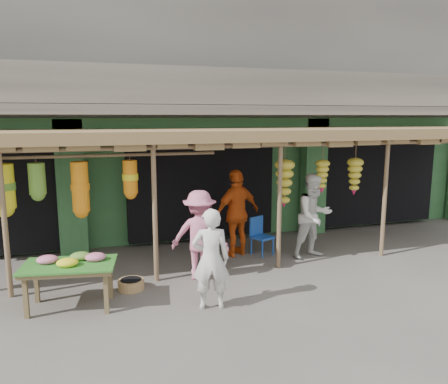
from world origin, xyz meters
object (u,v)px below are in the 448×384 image
object	(u,v)px
person_right	(314,216)
person_vendor	(237,213)
blue_chair	(260,234)
person_shopper	(200,235)
flower_table	(70,266)
person_front	(211,259)

from	to	relation	value
person_right	person_vendor	world-z (taller)	person_vendor
blue_chair	person_right	world-z (taller)	person_right
person_right	person_shopper	world-z (taller)	person_right
flower_table	person_vendor	distance (m)	3.86
person_vendor	person_shopper	world-z (taller)	person_vendor
person_shopper	flower_table	bearing A→B (deg)	40.41
flower_table	person_front	xyz separation A→B (m)	(2.14, -0.71, 0.13)
blue_chair	person_front	bearing A→B (deg)	-151.32
blue_chair	person_right	distance (m)	1.26
flower_table	person_vendor	bearing A→B (deg)	36.08
person_right	person_shopper	xyz separation A→B (m)	(-2.69, -0.49, -0.08)
person_right	person_front	bearing A→B (deg)	-156.97
person_vendor	person_shopper	xyz separation A→B (m)	(-1.14, -1.12, -0.11)
person_vendor	flower_table	bearing A→B (deg)	9.11
flower_table	person_front	bearing A→B (deg)	-9.17
blue_chair	person_shopper	bearing A→B (deg)	-171.70
person_front	person_shopper	size ratio (longest dim) A/B	0.97
person_right	flower_table	bearing A→B (deg)	-176.98
blue_chair	person_right	xyz separation A→B (m)	(1.03, -0.56, 0.46)
flower_table	person_vendor	world-z (taller)	person_vendor
person_shopper	blue_chair	bearing A→B (deg)	-122.51
person_right	blue_chair	bearing A→B (deg)	141.98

